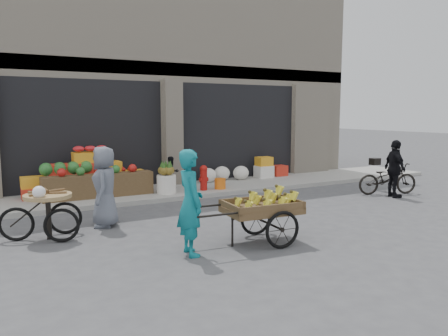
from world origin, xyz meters
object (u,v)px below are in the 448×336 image
pineapple_bin (166,184)px  vendor_woman (190,202)px  orange_bucket (220,184)px  vendor_grey (105,187)px  seated_person (172,173)px  banana_cart (259,206)px  cyclist (395,169)px  bicycle (387,178)px  fire_hydrant (204,177)px  tricycle_cart (48,209)px

pineapple_bin → vendor_woman: vendor_woman is taller
orange_bucket → vendor_grey: bearing=-150.9°
seated_person → banana_cart: size_ratio=0.41×
seated_person → vendor_woman: 5.59m
banana_cart → vendor_woman: (-1.33, 0.00, 0.19)m
seated_person → cyclist: size_ratio=0.59×
bicycle → vendor_woman: bearing=126.4°
pineapple_bin → bicycle: bicycle is taller
orange_bucket → cyclist: size_ratio=0.20×
orange_bucket → vendor_woman: 5.51m
pineapple_bin → orange_bucket: pineapple_bin is taller
seated_person → cyclist: cyclist is taller
orange_bucket → banana_cart: bearing=-110.3°
pineapple_bin → seated_person: (0.40, 0.60, 0.21)m
seated_person → fire_hydrant: bearing=-52.9°
cyclist → banana_cart: bearing=127.0°
pineapple_bin → seated_person: seated_person is taller
fire_hydrant → vendor_woman: size_ratio=0.41×
vendor_woman → vendor_grey: bearing=22.3°
seated_person → vendor_woman: (-1.82, -5.27, 0.28)m
vendor_woman → tricycle_cart: bearing=47.8°
seated_person → bicycle: bearing=-41.1°
pineapple_bin → bicycle: 6.19m
fire_hydrant → orange_bucket: (0.50, -0.05, -0.23)m
fire_hydrant → seated_person: seated_person is taller
orange_bucket → tricycle_cart: 5.55m
vendor_grey → tricycle_cart: bearing=-49.9°
bicycle → cyclist: size_ratio=1.09×
fire_hydrant → cyclist: 5.23m
pineapple_bin → tricycle_cart: (-3.33, -2.63, 0.20)m
orange_bucket → cyclist: 4.81m
vendor_woman → bicycle: (7.06, 2.11, -0.41)m
vendor_woman → bicycle: vendor_woman is taller
orange_bucket → vendor_grey: vendor_grey is taller
fire_hydrant → vendor_woman: vendor_woman is taller
fire_hydrant → bicycle: (4.54, -2.51, -0.05)m
tricycle_cart → bicycle: 8.96m
seated_person → vendor_grey: bearing=-142.7°
vendor_grey → cyclist: vendor_grey is taller
banana_cart → bicycle: 6.11m
bicycle → tricycle_cart: bearing=110.2°
orange_bucket → seated_person: seated_person is taller
banana_cart → cyclist: (5.53, 1.71, 0.11)m
banana_cart → vendor_woman: vendor_woman is taller
pineapple_bin → cyclist: 6.21m
pineapple_bin → orange_bucket: (1.60, -0.10, -0.10)m
fire_hydrant → vendor_grey: bearing=-146.7°
banana_cart → cyclist: bearing=21.6°
vendor_woman → tricycle_cart: (-1.91, 2.05, -0.30)m
fire_hydrant → seated_person: size_ratio=0.76×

